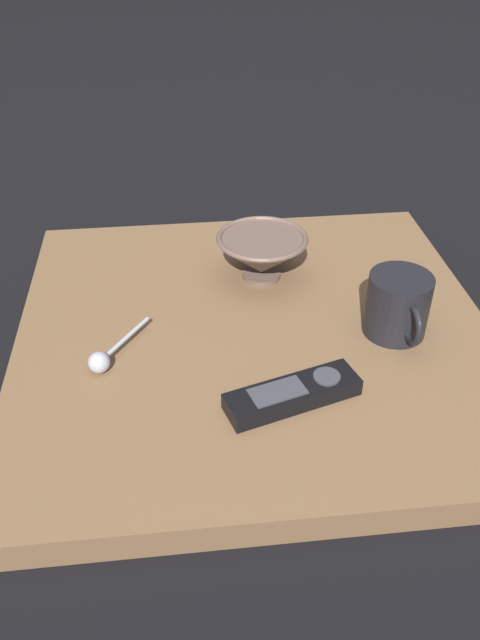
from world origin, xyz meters
TOP-DOWN VIEW (x-y plane):
  - ground_plane at (0.00, 0.00)m, footprint 6.00×6.00m
  - table at (0.00, 0.00)m, footprint 0.66×0.65m
  - cereal_bowl at (0.03, 0.13)m, footprint 0.14×0.14m
  - coffee_mug at (0.19, -0.03)m, footprint 0.09×0.12m
  - teaspoon at (-0.21, -0.07)m, footprint 0.08×0.10m
  - tv_remote_near at (0.03, -0.15)m, footprint 0.17×0.09m

SIDE VIEW (x-z plane):
  - ground_plane at x=0.00m, z-range 0.00..0.00m
  - table at x=0.00m, z-range 0.00..0.04m
  - tv_remote_near at x=0.03m, z-range 0.04..0.06m
  - teaspoon at x=-0.21m, z-range 0.04..0.07m
  - cereal_bowl at x=0.03m, z-range 0.04..0.12m
  - coffee_mug at x=0.19m, z-range 0.04..0.13m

